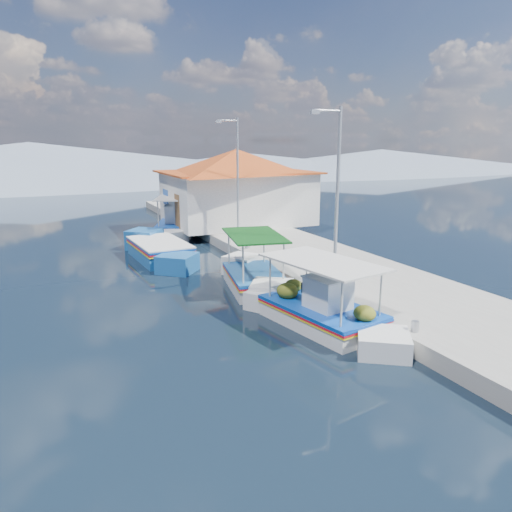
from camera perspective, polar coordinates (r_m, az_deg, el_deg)
name	(u,v)px	position (r m, az deg, el deg)	size (l,w,h in m)	color
ground	(238,333)	(14.11, -2.18, -9.01)	(160.00, 160.00, 0.00)	black
quay	(308,259)	(21.69, 6.16, -0.33)	(5.00, 44.00, 0.50)	#9C9B92
bollards	(274,258)	(19.97, 2.10, -0.28)	(0.20, 17.20, 0.30)	#A5A8AD
main_caique	(320,311)	(14.66, 7.60, -6.48)	(2.71, 6.60, 2.21)	silver
caique_green_canopy	(253,280)	(18.03, -0.33, -2.80)	(2.63, 6.03, 2.30)	silver
caique_blue_hull	(159,252)	(22.98, -11.31, 0.50)	(2.36, 7.13, 1.27)	#195698
caique_far	(176,226)	(29.17, -9.41, 3.53)	(3.72, 6.41, 2.43)	silver
harbor_building	(237,185)	(29.39, -2.28, 8.35)	(10.49, 10.49, 4.40)	white
lamp_post_near	(335,186)	(17.02, 9.33, 8.09)	(1.21, 0.14, 6.00)	#A5A8AD
lamp_post_far	(236,172)	(24.98, -2.38, 9.92)	(1.21, 0.14, 6.00)	#A5A8AD
mountain_ridge	(124,166)	(69.11, -15.30, 10.22)	(171.40, 96.00, 5.50)	slate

